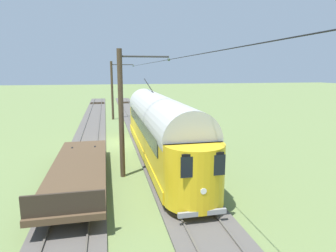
% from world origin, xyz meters
% --- Properties ---
extents(ground_plane, '(220.00, 220.00, 0.00)m').
position_xyz_m(ground_plane, '(0.00, 0.00, 0.00)').
color(ground_plane, olive).
extents(track_streetcar_siding, '(2.80, 80.00, 0.18)m').
position_xyz_m(track_streetcar_siding, '(-2.50, -0.31, 0.05)').
color(track_streetcar_siding, '#56514C').
rests_on(track_streetcar_siding, ground).
extents(track_adjacent_siding, '(2.80, 80.00, 0.18)m').
position_xyz_m(track_adjacent_siding, '(2.50, -0.31, 0.05)').
color(track_adjacent_siding, '#56514C').
rests_on(track_adjacent_siding, ground).
extents(vintage_streetcar, '(2.65, 18.28, 5.06)m').
position_xyz_m(vintage_streetcar, '(-2.50, 4.75, 2.27)').
color(vintage_streetcar, gold).
rests_on(vintage_streetcar, ground).
extents(flatcar_adjacent, '(2.80, 11.13, 1.60)m').
position_xyz_m(flatcar_adjacent, '(2.50, 8.49, 0.86)').
color(flatcar_adjacent, brown).
rests_on(flatcar_adjacent, ground).
extents(catenary_pole_foreground, '(2.88, 0.28, 7.04)m').
position_xyz_m(catenary_pole_foreground, '(0.09, -12.40, 3.69)').
color(catenary_pole_foreground, '#423323').
rests_on(catenary_pole_foreground, ground).
extents(catenary_pole_mid_near, '(2.88, 0.28, 7.04)m').
position_xyz_m(catenary_pole_mid_near, '(0.09, 7.76, 3.69)').
color(catenary_pole_mid_near, '#423323').
rests_on(catenary_pole_mid_near, ground).
extents(overhead_wire_run, '(2.68, 64.47, 0.18)m').
position_xyz_m(overhead_wire_run, '(-2.46, 17.06, 6.50)').
color(overhead_wire_run, black).
rests_on(overhead_wire_run, ground).
extents(switch_stand, '(0.50, 0.30, 1.24)m').
position_xyz_m(switch_stand, '(-3.80, -7.74, 0.70)').
color(switch_stand, black).
rests_on(switch_stand, ground).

